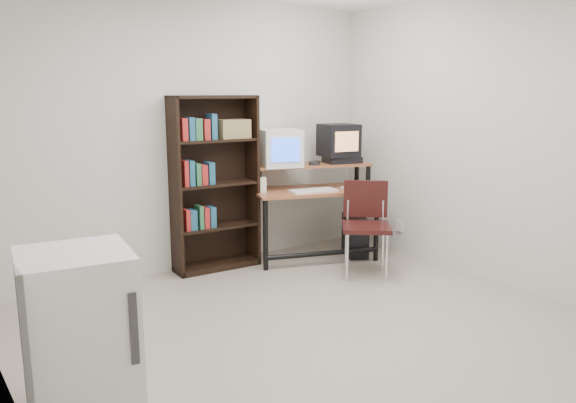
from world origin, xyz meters
TOP-DOWN VIEW (x-y plane):
  - floor at (0.00, 0.00)m, footprint 4.00×4.00m
  - back_wall at (0.00, 2.00)m, footprint 4.00×0.01m
  - left_wall at (-2.00, 0.00)m, footprint 0.01×4.00m
  - right_wall at (2.00, 0.00)m, footprint 0.01×4.00m
  - computer_desk at (1.13, 1.57)m, footprint 1.39×1.01m
  - crt_monitor at (0.84, 1.77)m, footprint 0.50×0.50m
  - vcr at (1.49, 1.54)m, footprint 0.42×0.35m
  - crt_tv at (1.47, 1.58)m, footprint 0.43×0.42m
  - cd_spindle at (1.15, 1.58)m, footprint 0.14×0.14m
  - keyboard at (1.02, 1.43)m, footprint 0.50×0.30m
  - mousepad at (1.39, 1.37)m, footprint 0.25×0.22m
  - mouse at (1.41, 1.37)m, footprint 0.11×0.07m
  - desk_speaker at (0.58, 1.71)m, footprint 0.10×0.10m
  - pc_tower at (1.56, 1.38)m, footprint 0.40×0.49m
  - school_chair at (1.21, 0.86)m, footprint 0.62×0.62m
  - bookshelf at (0.12, 1.85)m, footprint 0.86×0.33m
  - mini_fridge at (-1.72, -0.08)m, footprint 0.62×0.63m
  - wall_outlet at (1.99, 1.15)m, footprint 0.02×0.08m

SIDE VIEW (x-z plane):
  - floor at x=0.00m, z-range -0.01..0.00m
  - pc_tower at x=1.56m, z-range 0.00..0.42m
  - wall_outlet at x=1.99m, z-range 0.24..0.36m
  - mini_fridge at x=-1.72m, z-range 0.00..0.93m
  - school_chair at x=1.21m, z-range 0.10..0.99m
  - computer_desk at x=1.13m, z-range 0.20..1.19m
  - mousepad at x=1.39m, z-range 0.72..0.73m
  - keyboard at x=1.02m, z-range 0.72..0.75m
  - mouse at x=1.41m, z-range 0.73..0.76m
  - desk_speaker at x=0.58m, z-range 0.72..0.89m
  - bookshelf at x=0.12m, z-range 0.03..1.72m
  - cd_spindle at x=1.15m, z-range 0.97..1.02m
  - vcr at x=1.49m, z-range 0.97..1.05m
  - crt_monitor at x=0.84m, z-range 0.97..1.35m
  - crt_tv at x=1.47m, z-range 1.05..1.39m
  - back_wall at x=0.00m, z-range 0.00..2.60m
  - left_wall at x=-2.00m, z-range 0.00..2.60m
  - right_wall at x=2.00m, z-range 0.00..2.60m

